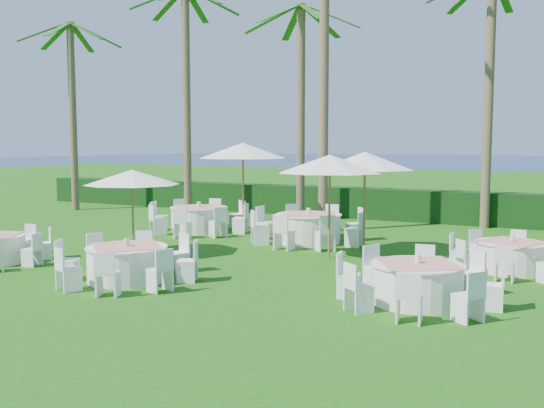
% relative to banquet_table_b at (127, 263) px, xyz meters
% --- Properties ---
extents(ground, '(120.00, 120.00, 0.00)m').
position_rel_banquet_table_b_xyz_m(ground, '(1.24, 1.07, -0.40)').
color(ground, '#11510D').
rests_on(ground, ground).
extents(hedge, '(34.00, 1.00, 1.20)m').
position_rel_banquet_table_b_xyz_m(hedge, '(1.24, 13.07, 0.20)').
color(hedge, black).
rests_on(hedge, ground).
extents(ocean, '(260.00, 260.00, 0.00)m').
position_rel_banquet_table_b_xyz_m(ocean, '(1.24, 103.07, -0.40)').
color(ocean, '#082452').
rests_on(ocean, ground).
extents(banquet_table_b, '(2.98, 2.98, 0.92)m').
position_rel_banquet_table_b_xyz_m(banquet_table_b, '(0.00, 0.00, 0.00)').
color(banquet_table_b, white).
rests_on(banquet_table_b, ground).
extents(banquet_table_c, '(3.01, 3.01, 0.91)m').
position_rel_banquet_table_b_xyz_m(banquet_table_c, '(6.00, 1.08, -0.00)').
color(banquet_table_c, white).
rests_on(banquet_table_c, ground).
extents(banquet_table_d, '(3.37, 3.37, 1.01)m').
position_rel_banquet_table_b_xyz_m(banquet_table_d, '(-2.87, 6.85, 0.04)').
color(banquet_table_d, white).
rests_on(banquet_table_d, ground).
extents(banquet_table_e, '(3.46, 3.46, 1.04)m').
position_rel_banquet_table_b_xyz_m(banquet_table_e, '(1.32, 6.52, 0.06)').
color(banquet_table_e, white).
rests_on(banquet_table_e, ground).
extents(banquet_table_f, '(2.76, 2.76, 0.85)m').
position_rel_banquet_table_b_xyz_m(banquet_table_f, '(7.20, 4.90, -0.03)').
color(banquet_table_f, white).
rests_on(banquet_table_f, ground).
extents(umbrella_a, '(2.49, 2.49, 2.27)m').
position_rel_banquet_table_b_xyz_m(umbrella_a, '(-1.92, 2.43, 1.67)').
color(umbrella_a, brown).
rests_on(umbrella_a, ground).
extents(umbrella_b, '(2.76, 2.76, 2.67)m').
position_rel_banquet_table_b_xyz_m(umbrella_b, '(2.83, 4.48, 2.03)').
color(umbrella_b, brown).
rests_on(umbrella_b, ground).
extents(umbrella_c, '(2.97, 2.97, 2.99)m').
position_rel_banquet_table_b_xyz_m(umbrella_c, '(-1.58, 7.58, 2.32)').
color(umbrella_c, brown).
rests_on(umbrella_c, ground).
extents(umbrella_d, '(2.62, 2.62, 2.74)m').
position_rel_banquet_table_b_xyz_m(umbrella_d, '(3.42, 5.48, 2.10)').
color(umbrella_d, brown).
rests_on(umbrella_d, ground).
extents(palm_a, '(4.27, 4.36, 9.19)m').
position_rel_banquet_table_b_xyz_m(palm_a, '(-5.94, 10.49, 4.65)').
color(palm_a, brown).
rests_on(palm_a, ground).
extents(palm_b, '(4.35, 4.28, 8.15)m').
position_rel_banquet_table_b_xyz_m(palm_b, '(-1.07, 11.04, 4.12)').
color(palm_b, brown).
rests_on(palm_b, ground).
extents(palm_c, '(4.40, 3.96, 13.04)m').
position_rel_banquet_table_b_xyz_m(palm_c, '(0.78, 8.88, 6.61)').
color(palm_c, brown).
rests_on(palm_c, ground).
extents(palm_d, '(4.19, 4.39, 8.77)m').
position_rel_banquet_table_b_xyz_m(palm_d, '(5.49, 12.32, 4.44)').
color(palm_d, brown).
rests_on(palm_d, ground).
extents(palm_f, '(4.38, 4.23, 8.27)m').
position_rel_banquet_table_b_xyz_m(palm_f, '(-11.74, 9.95, 4.18)').
color(palm_f, brown).
rests_on(palm_f, ground).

